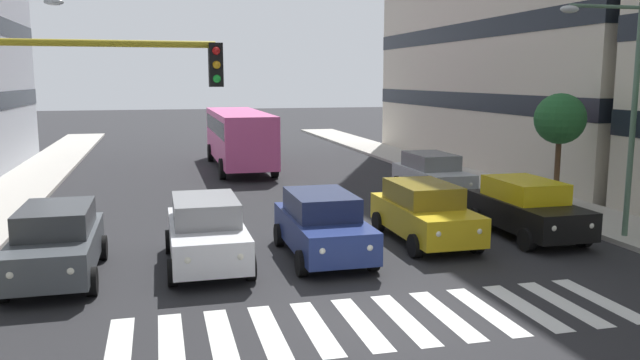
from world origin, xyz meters
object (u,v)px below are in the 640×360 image
(car_2, at_px, (322,225))
(car_3, at_px, (206,231))
(car_0, at_px, (526,208))
(traffic_light_gantry, at_px, (8,137))
(street_tree_1, at_px, (560,120))
(street_lamp_left, at_px, (622,96))
(car_1, at_px, (424,212))
(car_row2_0, at_px, (432,174))
(bus_behind_traffic, at_px, (238,133))
(car_4, at_px, (57,242))

(car_2, bearing_deg, car_3, -0.05)
(car_0, xyz_separation_m, traffic_light_gantry, (13.04, 5.12, 2.88))
(street_tree_1, bearing_deg, street_lamp_left, 75.25)
(traffic_light_gantry, bearing_deg, street_lamp_left, -165.34)
(car_1, xyz_separation_m, car_row2_0, (-3.29, -6.78, 0.00))
(car_2, distance_m, bus_behind_traffic, 17.65)
(car_1, bearing_deg, car_3, 7.46)
(traffic_light_gantry, bearing_deg, bus_behind_traffic, -106.48)
(car_1, relative_size, street_lamp_left, 0.67)
(car_0, relative_size, bus_behind_traffic, 0.42)
(car_2, bearing_deg, traffic_light_gantry, 34.38)
(car_4, xyz_separation_m, street_lamp_left, (-15.19, 0.30, 3.35))
(street_tree_1, bearing_deg, car_1, 25.71)
(car_2, distance_m, street_tree_1, 10.85)
(car_2, bearing_deg, car_0, -174.30)
(car_0, height_order, car_row2_0, same)
(traffic_light_gantry, bearing_deg, car_0, -158.56)
(car_1, xyz_separation_m, car_4, (9.83, 1.03, 0.00))
(car_0, height_order, street_lamp_left, street_lamp_left)
(bus_behind_traffic, bearing_deg, car_0, 110.96)
(car_4, bearing_deg, car_0, -176.27)
(car_3, xyz_separation_m, car_4, (3.52, 0.20, 0.00))
(car_4, height_order, street_tree_1, street_tree_1)
(car_3, relative_size, car_row2_0, 1.00)
(car_1, distance_m, car_row2_0, 7.53)
(car_row2_0, distance_m, bus_behind_traffic, 12.01)
(traffic_light_gantry, bearing_deg, car_2, -145.62)
(car_row2_0, height_order, street_lamp_left, street_lamp_left)
(bus_behind_traffic, relative_size, traffic_light_gantry, 1.91)
(car_1, distance_m, car_2, 3.38)
(car_2, bearing_deg, car_1, -165.80)
(car_1, distance_m, car_3, 6.36)
(street_lamp_left, relative_size, street_tree_1, 1.64)
(car_0, bearing_deg, bus_behind_traffic, -69.04)
(car_0, xyz_separation_m, street_lamp_left, (-2.13, 1.15, 3.35))
(car_0, relative_size, car_row2_0, 1.00)
(car_2, distance_m, car_3, 3.03)
(car_2, height_order, bus_behind_traffic, bus_behind_traffic)
(car_3, xyz_separation_m, street_lamp_left, (-11.67, 0.51, 3.35))
(car_1, xyz_separation_m, traffic_light_gantry, (9.81, 5.30, 2.88))
(car_0, height_order, car_2, same)
(car_2, xyz_separation_m, traffic_light_gantry, (6.54, 4.47, 2.88))
(car_4, distance_m, bus_behind_traffic, 19.02)
(car_2, relative_size, car_3, 1.00)
(car_0, distance_m, car_row2_0, 6.96)
(car_0, relative_size, street_lamp_left, 0.67)
(car_row2_0, bearing_deg, car_4, 30.76)
(car_4, distance_m, car_row2_0, 15.27)
(car_row2_0, xyz_separation_m, bus_behind_traffic, (6.56, -10.01, 0.97))
(car_2, bearing_deg, bus_behind_traffic, -90.00)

